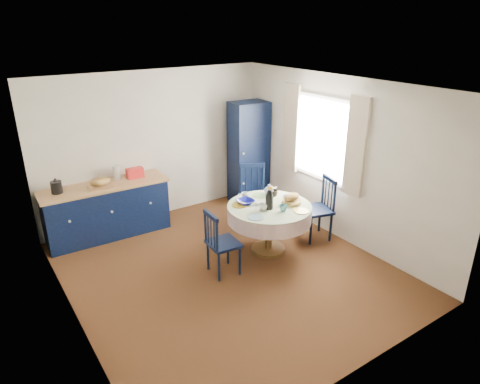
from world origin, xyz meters
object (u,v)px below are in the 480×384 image
object	(u,v)px
dining_table	(270,213)
mug_c	(273,193)
chair_right	(319,208)
cobalt_bowl	(245,202)
kitchen_counter	(107,209)
chair_far	(253,196)
mug_a	(263,207)
mug_b	(283,208)
pantry_cabinet	(249,153)
chair_left	(221,242)
mug_d	(245,196)

from	to	relation	value
dining_table	mug_c	size ratio (longest dim) A/B	9.18
chair_right	cobalt_bowl	bearing A→B (deg)	-90.35
kitchen_counter	chair_far	xyz separation A→B (m)	(2.12, -0.99, 0.08)
chair_right	mug_a	xyz separation A→B (m)	(-1.07, 0.03, 0.27)
mug_a	mug_c	bearing A→B (deg)	35.89
mug_c	cobalt_bowl	size ratio (longest dim) A/B	0.53
dining_table	chair_right	world-z (taller)	dining_table
dining_table	chair_right	bearing A→B (deg)	-6.11
chair_right	mug_b	world-z (taller)	chair_right
pantry_cabinet	chair_right	xyz separation A→B (m)	(0.05, -1.83, -0.43)
dining_table	chair_left	xyz separation A→B (m)	(-0.91, -0.12, -0.15)
mug_d	chair_left	bearing A→B (deg)	-145.39
mug_b	chair_far	bearing A→B (deg)	75.82
mug_d	mug_c	bearing A→B (deg)	-22.58
pantry_cabinet	chair_far	size ratio (longest dim) A/B	1.82
chair_far	mug_c	world-z (taller)	chair_far
kitchen_counter	pantry_cabinet	size ratio (longest dim) A/B	1.04
chair_right	mug_d	xyz separation A→B (m)	(-1.06, 0.50, 0.28)
chair_left	chair_right	world-z (taller)	chair_right
kitchen_counter	mug_d	size ratio (longest dim) A/B	18.08
chair_far	cobalt_bowl	xyz separation A→B (m)	(-0.57, -0.61, 0.24)
chair_left	mug_c	bearing A→B (deg)	-68.97
chair_far	chair_right	xyz separation A→B (m)	(0.59, -0.95, -0.02)
kitchen_counter	chair_right	xyz separation A→B (m)	(2.71, -1.94, 0.06)
chair_far	mug_a	xyz separation A→B (m)	(-0.48, -0.92, 0.26)
kitchen_counter	chair_right	bearing A→B (deg)	-33.91
pantry_cabinet	mug_b	bearing A→B (deg)	-107.93
dining_table	mug_d	bearing A→B (deg)	111.93
pantry_cabinet	cobalt_bowl	world-z (taller)	pantry_cabinet
kitchen_counter	pantry_cabinet	world-z (taller)	pantry_cabinet
chair_far	mug_b	xyz separation A→B (m)	(-0.28, -1.12, 0.26)
mug_a	cobalt_bowl	xyz separation A→B (m)	(-0.08, 0.32, -0.01)
pantry_cabinet	mug_d	world-z (taller)	pantry_cabinet
mug_d	dining_table	bearing A→B (deg)	-68.07
mug_a	mug_d	world-z (taller)	mug_d
kitchen_counter	mug_a	size ratio (longest dim) A/B	17.77
dining_table	mug_b	xyz separation A→B (m)	(0.03, -0.27, 0.17)
cobalt_bowl	mug_b	bearing A→B (deg)	-60.92
mug_b	chair_right	bearing A→B (deg)	10.95
dining_table	chair_left	size ratio (longest dim) A/B	1.32
mug_d	pantry_cabinet	bearing A→B (deg)	52.81
dining_table	kitchen_counter	bearing A→B (deg)	134.44
mug_b	mug_d	size ratio (longest dim) A/B	0.97
kitchen_counter	pantry_cabinet	bearing A→B (deg)	-0.63
chair_far	chair_right	distance (m)	1.12
chair_left	cobalt_bowl	distance (m)	0.81
chair_right	mug_a	bearing A→B (deg)	-75.22
mug_c	dining_table	bearing A→B (deg)	-136.23
kitchen_counter	chair_far	bearing A→B (deg)	-23.34
kitchen_counter	mug_d	xyz separation A→B (m)	(1.65, -1.44, 0.34)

